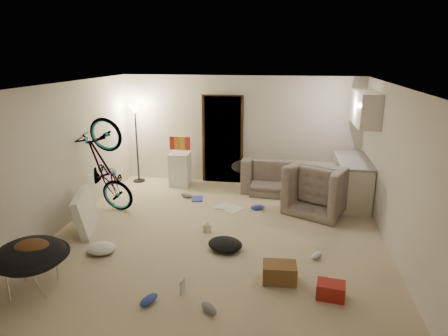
% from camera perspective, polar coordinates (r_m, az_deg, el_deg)
% --- Properties ---
extents(floor, '(5.50, 6.00, 0.02)m').
position_cam_1_polar(floor, '(6.86, -0.96, -9.73)').
color(floor, '#C5B897').
rests_on(floor, ground).
extents(ceiling, '(5.50, 6.00, 0.02)m').
position_cam_1_polar(ceiling, '(6.19, -1.07, 11.77)').
color(ceiling, white).
rests_on(ceiling, wall_back).
extents(wall_back, '(5.50, 0.02, 2.50)m').
position_cam_1_polar(wall_back, '(9.31, 2.31, 5.39)').
color(wall_back, silver).
rests_on(wall_back, floor).
extents(wall_front, '(5.50, 0.02, 2.50)m').
position_cam_1_polar(wall_front, '(3.69, -9.57, -12.07)').
color(wall_front, silver).
rests_on(wall_front, floor).
extents(wall_left, '(0.02, 6.00, 2.50)m').
position_cam_1_polar(wall_left, '(7.40, -22.54, 1.36)').
color(wall_left, silver).
rests_on(wall_left, floor).
extents(wall_right, '(0.02, 6.00, 2.50)m').
position_cam_1_polar(wall_right, '(6.53, 23.59, -0.63)').
color(wall_right, silver).
rests_on(wall_right, floor).
extents(doorway, '(0.85, 0.10, 2.04)m').
position_cam_1_polar(doorway, '(9.37, -0.17, 4.04)').
color(doorway, black).
rests_on(doorway, floor).
extents(door_trim, '(0.97, 0.04, 2.10)m').
position_cam_1_polar(door_trim, '(9.34, -0.20, 4.00)').
color(door_trim, black).
rests_on(door_trim, floor).
extents(floor_lamp, '(0.28, 0.28, 1.81)m').
position_cam_1_polar(floor_lamp, '(9.55, -12.48, 5.64)').
color(floor_lamp, black).
rests_on(floor_lamp, floor).
extents(kitchen_counter, '(0.60, 1.50, 0.88)m').
position_cam_1_polar(kitchen_counter, '(8.56, 17.74, -1.93)').
color(kitchen_counter, beige).
rests_on(kitchen_counter, floor).
extents(counter_top, '(0.64, 1.54, 0.04)m').
position_cam_1_polar(counter_top, '(8.44, 18.01, 1.04)').
color(counter_top, gray).
rests_on(counter_top, kitchen_counter).
extents(kitchen_uppers, '(0.38, 1.40, 0.65)m').
position_cam_1_polar(kitchen_uppers, '(8.27, 19.53, 8.04)').
color(kitchen_uppers, beige).
rests_on(kitchen_uppers, wall_right).
extents(sofa, '(1.97, 0.87, 0.56)m').
position_cam_1_polar(sofa, '(8.94, 8.91, -1.65)').
color(sofa, '#323933').
rests_on(sofa, floor).
extents(armchair, '(1.40, 1.34, 0.70)m').
position_cam_1_polar(armchair, '(8.05, 13.84, -3.42)').
color(armchair, '#323933').
rests_on(armchair, floor).
extents(bicycle, '(2.01, 1.11, 1.10)m').
position_cam_1_polar(bicycle, '(8.00, -16.48, -2.63)').
color(bicycle, black).
rests_on(bicycle, floor).
extents(book_asset, '(0.22, 0.18, 0.02)m').
position_cam_1_polar(book_asset, '(5.35, -6.26, -17.69)').
color(book_asset, '#A02218').
rests_on(book_asset, floor).
extents(mini_fridge, '(0.46, 0.46, 0.76)m').
position_cam_1_polar(mini_fridge, '(9.33, -6.30, -0.16)').
color(mini_fridge, white).
rests_on(mini_fridge, floor).
extents(snack_box_0, '(0.11, 0.08, 0.30)m').
position_cam_1_polar(snack_box_0, '(9.23, -7.44, 3.58)').
color(snack_box_0, '#A02218').
rests_on(snack_box_0, mini_fridge).
extents(snack_box_1, '(0.11, 0.08, 0.30)m').
position_cam_1_polar(snack_box_1, '(9.19, -6.72, 3.56)').
color(snack_box_1, '#B46D16').
rests_on(snack_box_1, mini_fridge).
extents(snack_box_2, '(0.12, 0.10, 0.30)m').
position_cam_1_polar(snack_box_2, '(9.16, -6.00, 3.54)').
color(snack_box_2, gold).
rests_on(snack_box_2, mini_fridge).
extents(snack_box_3, '(0.11, 0.09, 0.30)m').
position_cam_1_polar(snack_box_3, '(9.13, -5.27, 3.52)').
color(snack_box_3, '#A02218').
rests_on(snack_box_3, mini_fridge).
extents(saucer_chair, '(0.97, 0.97, 0.69)m').
position_cam_1_polar(saucer_chair, '(5.80, -25.84, -11.93)').
color(saucer_chair, silver).
rests_on(saucer_chair, floor).
extents(hoodie, '(0.57, 0.52, 0.22)m').
position_cam_1_polar(hoodie, '(5.67, -25.84, -10.34)').
color(hoodie, '#4F311B').
rests_on(hoodie, saucer_chair).
extents(sofa_drape, '(0.65, 0.57, 0.28)m').
position_cam_1_polar(sofa_drape, '(8.91, 2.87, 0.21)').
color(sofa_drape, black).
rests_on(sofa_drape, sofa).
extents(tv_box, '(0.55, 1.05, 0.68)m').
position_cam_1_polar(tv_box, '(7.34, -19.22, -5.94)').
color(tv_box, silver).
rests_on(tv_box, floor).
extents(drink_case_a, '(0.47, 0.35, 0.26)m').
position_cam_1_polar(drink_case_a, '(5.61, 7.94, -14.58)').
color(drink_case_a, brown).
rests_on(drink_case_a, floor).
extents(drink_case_b, '(0.38, 0.30, 0.20)m').
position_cam_1_polar(drink_case_b, '(5.43, 15.01, -16.52)').
color(drink_case_b, '#A02218').
rests_on(drink_case_b, floor).
extents(juicer, '(0.14, 0.14, 0.21)m').
position_cam_1_polar(juicer, '(6.96, -2.41, -8.49)').
color(juicer, beige).
rests_on(juicer, floor).
extents(newspaper, '(0.67, 0.63, 0.01)m').
position_cam_1_polar(newspaper, '(8.00, 0.74, -5.72)').
color(newspaper, silver).
rests_on(newspaper, floor).
extents(book_blue, '(0.29, 0.35, 0.03)m').
position_cam_1_polar(book_blue, '(8.47, -3.85, -4.41)').
color(book_blue, '#3043AE').
rests_on(book_blue, floor).
extents(book_white, '(0.19, 0.24, 0.02)m').
position_cam_1_polar(book_white, '(8.02, -0.42, -5.60)').
color(book_white, silver).
rests_on(book_white, floor).
extents(shoe_0, '(0.30, 0.18, 0.11)m').
position_cam_1_polar(shoe_0, '(7.92, 4.81, -5.62)').
color(shoe_0, '#3043AE').
rests_on(shoe_0, floor).
extents(shoe_1, '(0.31, 0.21, 0.11)m').
position_cam_1_polar(shoe_1, '(8.58, -5.37, -3.90)').
color(shoe_1, slate).
rests_on(shoe_1, floor).
extents(shoe_2, '(0.23, 0.32, 0.11)m').
position_cam_1_polar(shoe_2, '(5.25, -10.70, -18.02)').
color(shoe_2, '#3043AE').
rests_on(shoe_2, floor).
extents(shoe_3, '(0.28, 0.27, 0.10)m').
position_cam_1_polar(shoe_3, '(5.04, -2.17, -19.39)').
color(shoe_3, slate).
rests_on(shoe_3, floor).
extents(shoe_4, '(0.22, 0.26, 0.09)m').
position_cam_1_polar(shoe_4, '(6.30, 13.04, -12.07)').
color(shoe_4, white).
rests_on(shoe_4, floor).
extents(clothes_lump_a, '(0.67, 0.62, 0.18)m').
position_cam_1_polar(clothes_lump_a, '(6.38, 0.16, -10.84)').
color(clothes_lump_a, black).
rests_on(clothes_lump_a, floor).
extents(clothes_lump_c, '(0.52, 0.46, 0.14)m').
position_cam_1_polar(clothes_lump_c, '(6.57, -17.15, -10.92)').
color(clothes_lump_c, silver).
rests_on(clothes_lump_c, floor).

